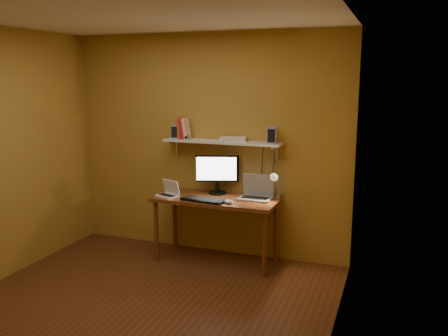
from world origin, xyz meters
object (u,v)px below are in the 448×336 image
at_px(desk, 216,205).
at_px(monitor, 217,172).
at_px(speaker_right, 272,135).
at_px(mouse, 229,202).
at_px(shelf_camera, 187,137).
at_px(laptop, 257,192).
at_px(keyboard, 203,200).
at_px(desk_lamp, 276,182).
at_px(netbook, 169,192).
at_px(router, 233,139).
at_px(wall_shelf, 222,142).
at_px(speaker_left, 176,132).

bearing_deg(desk, monitor, 106.60).
xyz_separation_m(monitor, speaker_right, (0.65, -0.01, 0.46)).
relative_size(mouse, shelf_camera, 1.13).
bearing_deg(mouse, shelf_camera, 163.97).
bearing_deg(laptop, keyboard, -146.59).
distance_m(laptop, shelf_camera, 1.03).
xyz_separation_m(laptop, desk_lamp, (0.22, -0.01, 0.14)).
relative_size(mouse, desk_lamp, 0.28).
height_order(netbook, shelf_camera, shelf_camera).
bearing_deg(router, laptop, -10.72).
relative_size(wall_shelf, monitor, 2.91).
bearing_deg(wall_shelf, monitor, -179.25).
height_order(wall_shelf, router, router).
xyz_separation_m(monitor, mouse, (0.28, -0.37, -0.23)).
relative_size(desk_lamp, shelf_camera, 4.02).
bearing_deg(monitor, keyboard, -112.95).
relative_size(mouse, router, 0.36).
distance_m(keyboard, desk_lamp, 0.83).
xyz_separation_m(mouse, desk_lamp, (0.44, 0.30, 0.19)).
xyz_separation_m(speaker_left, speaker_right, (1.17, -0.02, 0.01)).
relative_size(monitor, desk_lamp, 1.28).
xyz_separation_m(wall_shelf, desk_lamp, (0.66, -0.07, -0.40)).
bearing_deg(laptop, desk, -161.24).
distance_m(desk, desk_lamp, 0.73).
height_order(monitor, laptop, monitor).
xyz_separation_m(monitor, desk_lamp, (0.72, -0.07, -0.05)).
bearing_deg(netbook, laptop, 35.81).
bearing_deg(desk_lamp, laptop, 178.67).
height_order(laptop, speaker_right, speaker_right).
bearing_deg(laptop, wall_shelf, 173.99).
height_order(desk, wall_shelf, wall_shelf).
bearing_deg(router, shelf_camera, -174.60).
relative_size(laptop, desk_lamp, 0.97).
height_order(wall_shelf, speaker_right, speaker_right).
xyz_separation_m(wall_shelf, monitor, (-0.06, -0.00, -0.35)).
xyz_separation_m(shelf_camera, router, (0.55, 0.05, -0.00)).
bearing_deg(desk_lamp, speaker_left, 176.89).
height_order(laptop, speaker_left, speaker_left).
distance_m(desk, monitor, 0.39).
distance_m(monitor, mouse, 0.52).
distance_m(desk_lamp, speaker_left, 1.34).
xyz_separation_m(keyboard, mouse, (0.30, 0.01, 0.01)).
height_order(netbook, router, router).
distance_m(desk, router, 0.77).
bearing_deg(shelf_camera, desk_lamp, -0.54).
bearing_deg(desk, mouse, -38.86).
relative_size(wall_shelf, mouse, 13.30).
bearing_deg(shelf_camera, monitor, 9.01).
bearing_deg(router, speaker_right, -1.27).
distance_m(netbook, speaker_left, 0.73).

